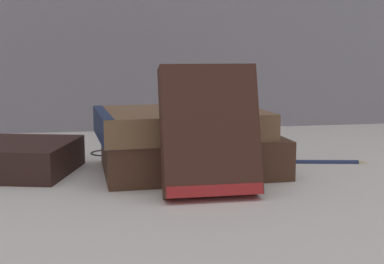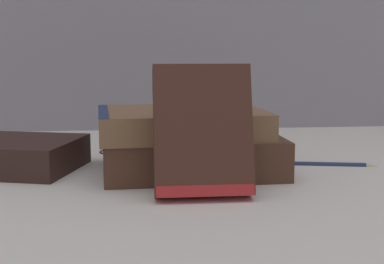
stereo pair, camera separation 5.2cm
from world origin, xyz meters
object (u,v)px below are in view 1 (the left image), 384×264
Objects in this scene: reading_glasses at (125,153)px; fountain_pen at (318,160)px; book_flat_top at (176,123)px; book_leaning_front at (211,135)px; pocket_watch at (209,109)px; book_flat_bottom at (187,153)px.

fountain_pen reaches higher than reading_glasses.
book_leaning_front is (0.02, -0.11, 0.00)m from book_flat_top.
fountain_pen is (0.16, 0.05, -0.08)m from pocket_watch.
reading_glasses is at bearing 121.10° from pocket_watch.
book_leaning_front is (0.01, -0.12, 0.04)m from book_flat_bottom.
reading_glasses is at bearing 167.59° from fountain_pen.
book_flat_top is 1.51× the size of fountain_pen.
book_flat_top is 1.54× the size of book_leaning_front.
book_flat_top is at bearing -46.80° from reading_glasses.
fountain_pen is (0.26, -0.11, 0.00)m from reading_glasses.
fountain_pen is at bearing 2.08° from book_flat_bottom.
book_flat_bottom is 0.13m from book_leaning_front.
pocket_watch is at bearing 79.25° from book_leaning_front.
book_leaning_front is at bearing -100.75° from pocket_watch.
fountain_pen is at bearing -3.62° from reading_glasses.
book_leaning_front is at bearing -52.26° from reading_glasses.
pocket_watch is at bearing -38.78° from reading_glasses.
book_flat_bottom is 0.04m from book_flat_top.
pocket_watch is at bearing -56.29° from book_flat_bottom.
book_leaning_front is 1.21× the size of reading_glasses.
book_leaning_front reaches higher than book_flat_top.
book_leaning_front is 0.27m from reading_glasses.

